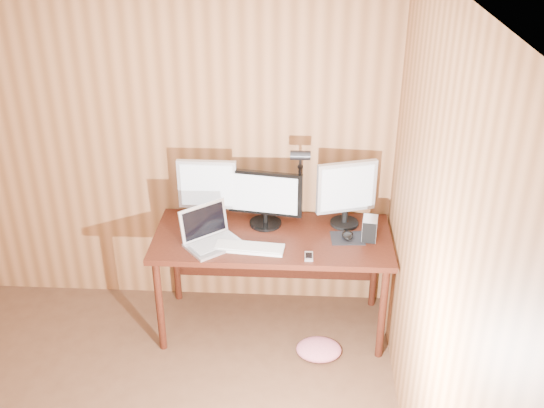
# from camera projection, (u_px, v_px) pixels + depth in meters

# --- Properties ---
(room_shell) EXTENTS (4.00, 4.00, 4.00)m
(room_shell) POSITION_uv_depth(u_px,v_px,m) (29.00, 325.00, 2.65)
(room_shell) COLOR #533320
(room_shell) RESTS_ON ground
(desk) EXTENTS (1.60, 0.70, 0.75)m
(desk) POSITION_uv_depth(u_px,v_px,m) (273.00, 246.00, 4.40)
(desk) COLOR #39150C
(desk) RESTS_ON floor
(monitor_center) EXTENTS (0.51, 0.22, 0.40)m
(monitor_center) POSITION_uv_depth(u_px,v_px,m) (265.00, 198.00, 4.33)
(monitor_center) COLOR black
(monitor_center) RESTS_ON desk
(monitor_left) EXTENTS (0.40, 0.19, 0.46)m
(monitor_left) POSITION_uv_depth(u_px,v_px,m) (207.00, 189.00, 4.36)
(monitor_left) COLOR black
(monitor_left) RESTS_ON desk
(monitor_right) EXTENTS (0.41, 0.20, 0.47)m
(monitor_right) POSITION_uv_depth(u_px,v_px,m) (346.00, 192.00, 4.31)
(monitor_right) COLOR black
(monitor_right) RESTS_ON desk
(laptop) EXTENTS (0.44, 0.43, 0.25)m
(laptop) POSITION_uv_depth(u_px,v_px,m) (210.00, 235.00, 4.18)
(laptop) COLOR silver
(laptop) RESTS_ON desk
(keyboard) EXTENTS (0.47, 0.19, 0.02)m
(keyboard) POSITION_uv_depth(u_px,v_px,m) (248.00, 247.00, 4.13)
(keyboard) COLOR white
(keyboard) RESTS_ON desk
(mousepad) EXTENTS (0.23, 0.20, 0.00)m
(mousepad) POSITION_uv_depth(u_px,v_px,m) (347.00, 238.00, 4.25)
(mousepad) COLOR black
(mousepad) RESTS_ON desk
(mouse) EXTENTS (0.08, 0.12, 0.04)m
(mouse) POSITION_uv_depth(u_px,v_px,m) (348.00, 235.00, 4.24)
(mouse) COLOR black
(mouse) RESTS_ON mousepad
(hard_drive) EXTENTS (0.11, 0.15, 0.15)m
(hard_drive) POSITION_uv_depth(u_px,v_px,m) (370.00, 229.00, 4.22)
(hard_drive) COLOR silver
(hard_drive) RESTS_ON desk
(phone) EXTENTS (0.05, 0.11, 0.01)m
(phone) POSITION_uv_depth(u_px,v_px,m) (309.00, 256.00, 4.04)
(phone) COLOR silver
(phone) RESTS_ON desk
(speaker) EXTENTS (0.05, 0.05, 0.11)m
(speaker) POSITION_uv_depth(u_px,v_px,m) (372.00, 222.00, 4.34)
(speaker) COLOR black
(speaker) RESTS_ON desk
(desk_lamp) EXTENTS (0.13, 0.19, 0.59)m
(desk_lamp) POSITION_uv_depth(u_px,v_px,m) (300.00, 173.00, 4.31)
(desk_lamp) COLOR black
(desk_lamp) RESTS_ON desk
(fabric_pile) EXTENTS (0.32, 0.26, 0.10)m
(fabric_pile) POSITION_uv_depth(u_px,v_px,m) (319.00, 349.00, 4.32)
(fabric_pile) COLOR #D6677A
(fabric_pile) RESTS_ON floor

